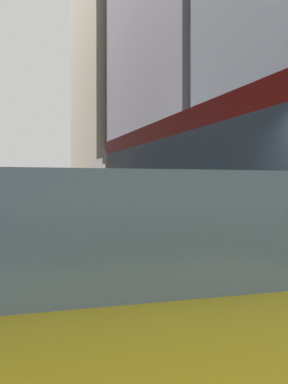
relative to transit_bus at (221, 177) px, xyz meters
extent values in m
plane|color=black|center=(-1.20, 29.53, -1.78)|extent=(120.00, 120.00, 0.00)
cube|color=#9E9991|center=(4.50, 29.53, -1.70)|extent=(2.40, 110.00, 0.15)
cube|color=slate|center=(5.79, 25.33, -0.18)|extent=(0.08, 17.41, 2.40)
cube|color=#A0937F|center=(10.70, 44.39, 14.29)|extent=(11.41, 16.64, 32.13)
cube|color=slate|center=(5.01, 44.39, -0.18)|extent=(0.08, 14.98, 2.40)
cube|color=red|center=(0.00, -0.01, -0.10)|extent=(2.55, 11.50, 2.75)
cube|color=slate|center=(0.00, -0.01, 0.39)|extent=(2.57, 11.04, 0.90)
cube|color=black|center=(0.00, 5.69, -1.23)|extent=(2.55, 0.16, 0.44)
cylinder|color=black|center=(-1.12, 3.54, -1.28)|extent=(0.30, 1.00, 1.00)
cylinder|color=black|center=(1.13, 3.54, -1.28)|extent=(0.30, 1.00, 1.00)
cube|color=silver|center=(-1.45, 5.14, 0.72)|extent=(0.08, 0.24, 0.40)
cube|color=slate|center=(-4.00, 17.62, -1.08)|extent=(1.83, 4.71, 0.75)
cube|color=slate|center=(-4.00, 17.38, -0.43)|extent=(1.68, 2.12, 0.55)
cylinder|color=black|center=(-3.20, 19.56, -1.46)|extent=(0.22, 0.64, 0.64)
cylinder|color=black|center=(-3.20, 15.68, -1.46)|extent=(0.22, 0.64, 0.64)
cube|color=silver|center=(-4.00, 27.59, -1.08)|extent=(1.71, 4.35, 0.75)
cube|color=slate|center=(-4.00, 27.37, -0.43)|extent=(1.57, 1.96, 0.55)
cylinder|color=black|center=(-3.26, 29.35, -1.46)|extent=(0.22, 0.64, 0.64)
cylinder|color=black|center=(-3.26, 25.83, -1.46)|extent=(0.22, 0.64, 0.64)
cube|color=yellow|center=(-4.00, -6.12, -1.08)|extent=(1.72, 4.05, 0.75)
cube|color=slate|center=(-4.00, -6.32, -0.43)|extent=(1.58, 1.82, 0.55)
cylinder|color=black|center=(-3.25, -4.51, -1.46)|extent=(0.22, 0.64, 0.64)
cube|color=#B7BABF|center=(-2.40, 34.57, -1.08)|extent=(1.76, 4.39, 0.75)
cube|color=slate|center=(-2.40, 34.35, -0.43)|extent=(1.62, 1.97, 0.55)
cylinder|color=black|center=(-3.17, 36.35, -1.46)|extent=(0.22, 0.64, 0.64)
cylinder|color=black|center=(-1.63, 36.35, -1.46)|extent=(0.22, 0.64, 0.64)
cylinder|color=black|center=(-3.17, 32.79, -1.46)|extent=(0.22, 0.64, 0.64)
cylinder|color=black|center=(-1.63, 32.79, -1.46)|extent=(0.22, 0.64, 0.64)
cube|color=#4C6BB7|center=(1.60, 35.37, -1.08)|extent=(1.80, 4.26, 0.75)
cube|color=slate|center=(1.60, 35.16, -0.43)|extent=(1.66, 1.92, 0.55)
cylinder|color=black|center=(0.81, 37.09, -1.46)|extent=(0.22, 0.64, 0.64)
cylinder|color=black|center=(2.39, 37.09, -1.46)|extent=(0.22, 0.64, 0.64)
cylinder|color=black|center=(0.81, 33.66, -1.46)|extent=(0.22, 0.64, 0.64)
cylinder|color=black|center=(2.39, 33.66, -1.46)|extent=(0.22, 0.64, 0.64)
cube|color=red|center=(-4.00, 7.99, -1.08)|extent=(1.72, 4.57, 0.75)
cube|color=slate|center=(-4.00, 7.77, -0.43)|extent=(1.58, 2.06, 0.55)
cylinder|color=black|center=(-3.25, 9.86, -1.46)|extent=(0.22, 0.64, 0.64)
cylinder|color=black|center=(-3.25, 6.12, -1.46)|extent=(0.22, 0.64, 0.64)
cube|color=#19519E|center=(1.60, 17.36, -0.28)|extent=(2.30, 2.00, 2.10)
cube|color=silver|center=(1.60, 13.61, -0.03)|extent=(2.30, 5.50, 2.60)
cylinder|color=black|center=(0.59, 17.36, -1.33)|extent=(0.28, 0.90, 0.90)
cylinder|color=black|center=(2.61, 17.36, -1.33)|extent=(0.28, 0.90, 0.90)
cylinder|color=black|center=(0.59, 11.86, -1.33)|extent=(0.28, 0.90, 0.90)
cylinder|color=black|center=(2.61, 11.86, -1.33)|extent=(0.28, 0.90, 0.90)
ellipsoid|color=white|center=(-2.06, -3.82, -1.25)|extent=(0.22, 0.60, 0.26)
sphere|color=white|center=(-2.06, -3.44, -1.16)|extent=(0.20, 0.20, 0.20)
sphere|color=black|center=(-2.12, -3.42, -1.14)|extent=(0.07, 0.07, 0.07)
sphere|color=black|center=(-2.00, -3.42, -1.14)|extent=(0.07, 0.07, 0.07)
cylinder|color=white|center=(-2.06, -4.22, -1.20)|extent=(0.03, 0.16, 0.19)
cylinder|color=white|center=(-2.13, -3.61, -1.58)|extent=(0.06, 0.06, 0.40)
cylinder|color=white|center=(-1.99, -3.61, -1.58)|extent=(0.06, 0.06, 0.40)
cylinder|color=white|center=(-2.13, -4.03, -1.58)|extent=(0.06, 0.06, 0.40)
cylinder|color=white|center=(-1.99, -4.03, -1.58)|extent=(0.06, 0.06, 0.40)
sphere|color=black|center=(-2.01, -3.72, -1.21)|extent=(0.04, 0.04, 0.04)
sphere|color=black|center=(-2.12, -3.90, -1.23)|extent=(0.04, 0.04, 0.04)
sphere|color=black|center=(-2.04, -4.00, -1.19)|extent=(0.04, 0.04, 0.04)
camera|label=1|loc=(-4.77, -8.95, -0.23)|focal=41.84mm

